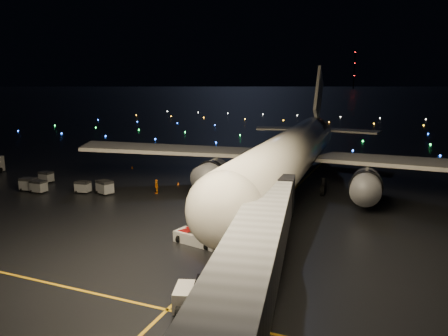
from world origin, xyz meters
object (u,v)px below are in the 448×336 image
(airliner, at_px, (295,127))
(crew_c, at_px, (157,186))
(baggage_cart_0, at_px, (83,187))
(baggage_cart_2, at_px, (29,184))
(pushback_tug, at_px, (209,294))
(baggage_cart_3, at_px, (39,187))
(baggage_cart_1, at_px, (105,187))
(belt_loader, at_px, (198,227))
(baggage_cart_4, at_px, (46,177))

(airliner, height_order, crew_c, airliner)
(baggage_cart_0, bearing_deg, baggage_cart_2, -173.47)
(pushback_tug, relative_size, baggage_cart_3, 2.30)
(baggage_cart_1, bearing_deg, baggage_cart_3, -141.60)
(pushback_tug, distance_m, baggage_cart_0, 35.07)
(crew_c, relative_size, baggage_cart_1, 0.89)
(belt_loader, bearing_deg, baggage_cart_1, 161.28)
(crew_c, height_order, baggage_cart_4, crew_c)
(belt_loader, xyz_separation_m, baggage_cart_1, (-19.12, 11.28, -0.71))
(airliner, xyz_separation_m, pushback_tug, (2.71, -33.92, -7.57))
(belt_loader, bearing_deg, crew_c, 144.33)
(baggage_cart_3, bearing_deg, baggage_cart_1, 18.01)
(baggage_cart_2, bearing_deg, baggage_cart_3, -18.65)
(belt_loader, relative_size, baggage_cart_0, 3.63)
(crew_c, xyz_separation_m, baggage_cart_3, (-14.77, -5.70, -0.11))
(baggage_cart_1, xyz_separation_m, baggage_cart_4, (-12.23, 2.21, -0.10))
(baggage_cart_1, xyz_separation_m, baggage_cart_3, (-8.67, -2.77, -0.07))
(crew_c, distance_m, baggage_cart_4, 18.34)
(baggage_cart_0, relative_size, baggage_cart_2, 0.88)
(baggage_cart_1, relative_size, baggage_cart_4, 1.13)
(crew_c, height_order, baggage_cart_3, crew_c)
(crew_c, bearing_deg, baggage_cart_2, -117.46)
(belt_loader, bearing_deg, baggage_cart_0, 166.12)
(pushback_tug, relative_size, baggage_cart_1, 2.11)
(belt_loader, relative_size, baggage_cart_4, 3.56)
(crew_c, bearing_deg, airliner, 74.72)
(baggage_cart_1, height_order, baggage_cart_4, baggage_cart_1)
(belt_loader, xyz_separation_m, baggage_cart_4, (-31.36, 13.49, -0.82))
(baggage_cart_3, bearing_deg, belt_loader, -16.71)
(baggage_cart_1, bearing_deg, crew_c, 46.38)
(pushback_tug, bearing_deg, baggage_cart_1, 121.57)
(pushback_tug, bearing_deg, baggage_cart_3, 133.20)
(pushback_tug, height_order, crew_c, pushback_tug)
(baggage_cart_1, bearing_deg, baggage_cart_2, -146.05)
(baggage_cart_3, height_order, baggage_cart_4, baggage_cart_3)
(pushback_tug, xyz_separation_m, baggage_cart_0, (-28.06, 21.04, -0.28))
(airliner, xyz_separation_m, baggage_cart_4, (-34.46, -10.10, -7.84))
(airliner, height_order, belt_loader, airliner)
(crew_c, bearing_deg, belt_loader, -2.93)
(airliner, height_order, baggage_cart_0, airliner)
(pushback_tug, xyz_separation_m, crew_c, (-18.84, 24.55, -0.12))
(airliner, xyz_separation_m, baggage_cart_3, (-30.90, -15.07, -7.81))
(belt_loader, bearing_deg, pushback_tug, -48.85)
(baggage_cart_1, bearing_deg, baggage_cart_4, -169.53)
(baggage_cart_0, height_order, baggage_cart_2, baggage_cart_2)
(belt_loader, bearing_deg, baggage_cart_3, 174.78)
(belt_loader, bearing_deg, baggage_cart_4, 168.54)
(crew_c, relative_size, baggage_cart_3, 0.97)
(pushback_tug, bearing_deg, baggage_cart_0, 125.62)
(belt_loader, distance_m, baggage_cart_2, 31.06)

